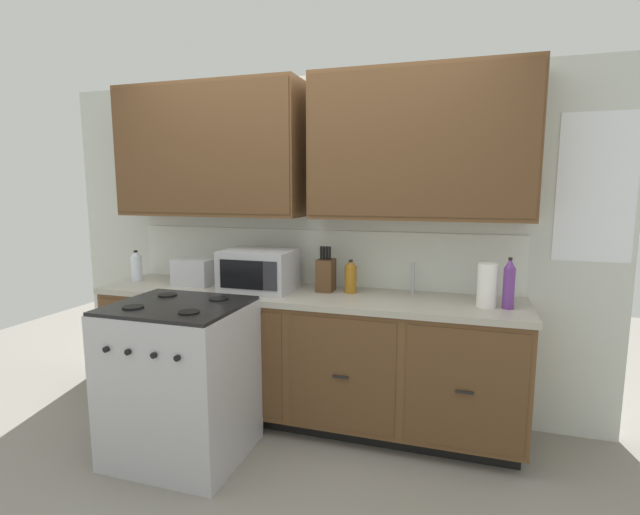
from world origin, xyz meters
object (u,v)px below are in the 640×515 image
(toaster, at_px, (194,272))
(bottle_clear, at_px, (136,266))
(microwave, at_px, (259,270))
(knife_block, at_px, (326,274))
(bottle_violet, at_px, (509,284))
(paper_towel_roll, at_px, (487,285))
(stove_range, at_px, (181,380))
(bottle_amber, at_px, (351,277))

(toaster, bearing_deg, bottle_clear, 177.08)
(microwave, height_order, knife_block, knife_block)
(knife_block, height_order, bottle_violet, knife_block)
(bottle_clear, bearing_deg, bottle_violet, -1.56)
(bottle_violet, bearing_deg, toaster, 178.77)
(knife_block, xyz_separation_m, paper_towel_roll, (1.04, -0.13, 0.01))
(stove_range, distance_m, paper_towel_roll, 1.91)
(paper_towel_roll, bearing_deg, microwave, 179.57)
(microwave, xyz_separation_m, toaster, (-0.53, 0.02, -0.04))
(microwave, xyz_separation_m, bottle_amber, (0.62, 0.11, -0.03))
(knife_block, xyz_separation_m, bottle_amber, (0.18, -0.00, -0.00))
(knife_block, height_order, bottle_clear, knife_block)
(paper_towel_roll, distance_m, bottle_violet, 0.12)
(toaster, relative_size, bottle_violet, 0.92)
(stove_range, bearing_deg, paper_towel_roll, 19.09)
(toaster, bearing_deg, bottle_amber, 4.49)
(toaster, height_order, paper_towel_roll, paper_towel_roll)
(knife_block, bearing_deg, stove_range, -133.52)
(toaster, xyz_separation_m, bottle_clear, (-0.52, 0.03, 0.02))
(paper_towel_roll, bearing_deg, knife_block, 172.97)
(bottle_amber, relative_size, bottle_violet, 0.75)
(knife_block, relative_size, bottle_violet, 1.02)
(microwave, xyz_separation_m, bottle_clear, (-1.04, 0.05, -0.03))
(stove_range, distance_m, bottle_clear, 1.18)
(bottle_clear, distance_m, bottle_violet, 2.65)
(toaster, height_order, bottle_violet, bottle_violet)
(bottle_amber, bearing_deg, stove_range, -140.12)
(bottle_amber, height_order, bottle_violet, bottle_violet)
(stove_range, relative_size, bottle_violet, 3.14)
(toaster, bearing_deg, bottle_violet, -1.23)
(stove_range, height_order, bottle_amber, bottle_amber)
(microwave, xyz_separation_m, knife_block, (0.45, 0.12, -0.02))
(bottle_clear, bearing_deg, toaster, -2.92)
(stove_range, bearing_deg, microwave, 68.49)
(paper_towel_roll, bearing_deg, stove_range, -160.91)
(stove_range, xyz_separation_m, toaster, (-0.29, 0.63, 0.53))
(paper_towel_roll, xyz_separation_m, bottle_violet, (0.12, -0.01, 0.02))
(stove_range, distance_m, bottle_amber, 1.25)
(paper_towel_roll, bearing_deg, bottle_violet, -5.56)
(toaster, bearing_deg, paper_towel_roll, -0.97)
(bottle_clear, relative_size, bottle_violet, 0.76)
(knife_block, relative_size, bottle_amber, 1.37)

